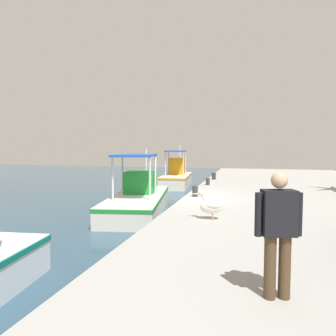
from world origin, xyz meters
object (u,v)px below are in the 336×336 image
Objects in this scene: mooring_bollard_second at (208,182)px; fishing_boat_third at (177,177)px; fisherman_standing at (278,229)px; mooring_bollard_third at (214,176)px; mooring_bollard_nearest at (195,191)px; pelican at (211,206)px; fishing_boat_second at (138,198)px.

fishing_boat_third is at bearing 29.99° from mooring_bollard_second.
fisherman_standing is 3.99× the size of mooring_bollard_third.
mooring_bollard_nearest is (8.22, 2.54, -0.74)m from fisherman_standing.
pelican is (-13.09, -4.09, 0.50)m from fishing_boat_third.
fishing_boat_second reaches higher than fisherman_standing.
fishing_boat_second is 14.59× the size of mooring_bollard_nearest.
fishing_boat_second is 2.58m from mooring_bollard_nearest.
pelican is 4.05m from mooring_bollard_nearest.
mooring_bollard_second is at bearing 180.00° from mooring_bollard_third.
fishing_boat_second is 3.82× the size of fisherman_standing.
mooring_bollard_nearest is at bearing 17.19° from fisherman_standing.
fishing_boat_second is at bearing 147.61° from mooring_bollard_second.
fishing_boat_third is 13.72m from pelican.
mooring_bollard_nearest reaches higher than mooring_bollard_third.
fishing_boat_second is 9.15m from fishing_boat_third.
mooring_bollard_second is at bearing 11.68° from fisherman_standing.
mooring_bollard_second is (4.08, 0.00, -0.04)m from mooring_bollard_nearest.
fishing_boat_third is (9.14, 0.41, 0.09)m from fishing_boat_second.
pelican is at bearing -171.91° from mooring_bollard_second.
fishing_boat_second is at bearing 88.58° from mooring_bollard_nearest.
fishing_boat_second is at bearing 31.58° from fisherman_standing.
mooring_bollard_third is (-2.14, -2.96, 0.32)m from fishing_boat_third.
fisherman_standing is (-8.28, -5.09, 1.15)m from fishing_boat_second.
mooring_bollard_second is 0.85× the size of mooring_bollard_third.
pelican is at bearing 18.04° from fisherman_standing.
fisherman_standing is (-17.42, -5.50, 1.07)m from fishing_boat_third.
pelican is 4.59m from fisherman_standing.
fishing_boat_third is 9.67m from mooring_bollard_nearest.
mooring_bollard_second is 2.98m from mooring_bollard_third.
mooring_bollard_third is (2.98, -0.00, 0.03)m from mooring_bollard_second.
pelican is 2.20× the size of mooring_bollard_third.
fisherman_standing is at bearing -162.48° from fishing_boat_third.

